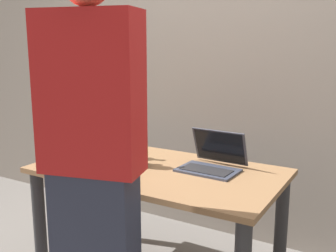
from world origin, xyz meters
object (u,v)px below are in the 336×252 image
object	(u,v)px
beer_bottle_brown	(120,144)
beer_bottle_dark	(127,142)
beer_bottle_green	(142,148)
laptop	(213,160)
person_figure	(93,163)

from	to	relation	value
beer_bottle_brown	beer_bottle_dark	world-z (taller)	beer_bottle_brown
beer_bottle_green	laptop	bearing A→B (deg)	23.53
laptop	beer_bottle_green	distance (m)	0.41
beer_bottle_dark	person_figure	bearing A→B (deg)	-64.82
laptop	person_figure	xyz separation A→B (m)	(-0.23, -0.73, 0.14)
beer_bottle_brown	person_figure	world-z (taller)	person_figure
beer_bottle_dark	person_figure	distance (m)	0.75
beer_bottle_green	beer_bottle_brown	bearing A→B (deg)	177.40
laptop	person_figure	size ratio (longest dim) A/B	0.19
beer_bottle_brown	person_figure	bearing A→B (deg)	-62.62
beer_bottle_brown	beer_bottle_green	distance (m)	0.16
beer_bottle_green	person_figure	world-z (taller)	person_figure
laptop	beer_bottle_dark	xyz separation A→B (m)	(-0.55, -0.06, 0.05)
laptop	beer_bottle_green	size ratio (longest dim) A/B	1.15
laptop	beer_bottle_green	world-z (taller)	beer_bottle_green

